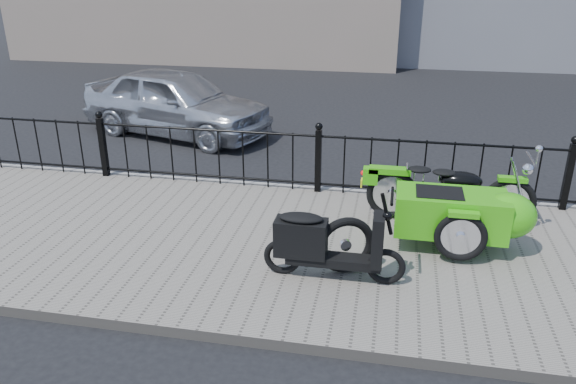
% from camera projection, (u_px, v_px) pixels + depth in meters
% --- Properties ---
extents(ground, '(120.00, 120.00, 0.00)m').
position_uv_depth(ground, '(303.00, 236.00, 7.45)').
color(ground, black).
rests_on(ground, ground).
extents(sidewalk, '(30.00, 3.80, 0.12)m').
position_uv_depth(sidewalk, '(297.00, 249.00, 6.98)').
color(sidewalk, gray).
rests_on(sidewalk, ground).
extents(curb, '(30.00, 0.10, 0.12)m').
position_uv_depth(curb, '(319.00, 191.00, 8.74)').
color(curb, gray).
rests_on(curb, ground).
extents(iron_fence, '(14.11, 0.11, 1.08)m').
position_uv_depth(iron_fence, '(318.00, 162.00, 8.41)').
color(iron_fence, black).
rests_on(iron_fence, sidewalk).
extents(motorcycle_sidecar, '(2.28, 1.48, 0.98)m').
position_uv_depth(motorcycle_sidecar, '(465.00, 209.00, 6.81)').
color(motorcycle_sidecar, black).
rests_on(motorcycle_sidecar, sidewalk).
extents(scooter, '(1.56, 0.46, 1.06)m').
position_uv_depth(scooter, '(324.00, 244.00, 6.09)').
color(scooter, black).
rests_on(scooter, sidewalk).
extents(spare_tire, '(0.66, 0.35, 0.67)m').
position_uv_depth(spare_tire, '(345.00, 245.00, 6.23)').
color(spare_tire, black).
rests_on(spare_tire, sidewalk).
extents(sedan_car, '(4.35, 2.72, 1.38)m').
position_uv_depth(sedan_car, '(176.00, 102.00, 11.55)').
color(sedan_car, silver).
rests_on(sedan_car, ground).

